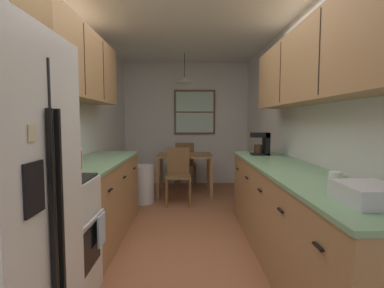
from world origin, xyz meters
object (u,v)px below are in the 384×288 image
(microwave_over_range, at_px, (23,68))
(dining_table, at_px, (185,160))
(dining_chair_near, at_px, (178,173))
(storage_canister, at_px, (75,159))
(mug_by_coffeemaker, at_px, (336,179))
(stove_range, at_px, (46,241))
(coffee_maker, at_px, (262,143))
(dining_chair_far, at_px, (185,162))
(dish_rack, at_px, (369,194))
(trash_bin, at_px, (143,184))

(microwave_over_range, bearing_deg, dining_table, 71.65)
(dining_chair_near, bearing_deg, storage_canister, -113.05)
(microwave_over_range, height_order, mug_by_coffeemaker, microwave_over_range)
(stove_range, relative_size, coffee_maker, 3.84)
(stove_range, bearing_deg, storage_canister, 90.54)
(dining_chair_far, distance_m, coffee_maker, 2.48)
(dining_chair_far, distance_m, dish_rack, 4.56)
(microwave_over_range, relative_size, dining_chair_far, 0.64)
(microwave_over_range, height_order, dining_chair_far, microwave_over_range)
(dining_chair_near, height_order, dish_rack, dish_rack)
(storage_canister, xyz_separation_m, dish_rack, (1.99, -1.14, -0.04))
(dining_table, xyz_separation_m, dining_chair_near, (-0.10, -0.62, -0.12))
(microwave_over_range, relative_size, dish_rack, 1.70)
(stove_range, distance_m, trash_bin, 2.68)
(stove_range, xyz_separation_m, mug_by_coffeemaker, (2.01, -0.14, 0.48))
(dining_chair_near, xyz_separation_m, coffee_maker, (1.11, -0.97, 0.55))
(dining_chair_far, xyz_separation_m, dish_rack, (1.01, -4.43, 0.45))
(microwave_over_range, xyz_separation_m, trash_bin, (0.41, 2.65, -1.39))
(stove_range, distance_m, mug_by_coffeemaker, 2.07)
(dining_chair_far, height_order, mug_by_coffeemaker, mug_by_coffeemaker)
(stove_range, bearing_deg, dining_chair_far, 75.88)
(microwave_over_range, relative_size, trash_bin, 0.93)
(dish_rack, bearing_deg, stove_range, 164.46)
(stove_range, relative_size, dish_rack, 3.24)
(storage_canister, bearing_deg, trash_bin, 81.74)
(coffee_maker, bearing_deg, microwave_over_range, -141.41)
(dining_table, bearing_deg, dining_chair_far, 89.31)
(dining_table, height_order, dining_chair_near, dining_chair_near)
(stove_range, height_order, dining_table, stove_range)
(microwave_over_range, bearing_deg, trash_bin, 81.26)
(dish_rack, bearing_deg, coffee_maker, 90.12)
(dining_chair_near, xyz_separation_m, trash_bin, (-0.57, 0.01, -0.19))
(microwave_over_range, distance_m, dining_chair_far, 4.20)
(stove_range, bearing_deg, dining_table, 73.47)
(storage_canister, distance_m, coffee_maker, 2.26)
(microwave_over_range, distance_m, dish_rack, 2.29)
(stove_range, height_order, dining_chair_near, stove_range)
(microwave_over_range, relative_size, mug_by_coffeemaker, 4.72)
(dining_chair_far, bearing_deg, storage_canister, -106.61)
(dining_chair_far, bearing_deg, mug_by_coffeemaker, -75.51)
(coffee_maker, bearing_deg, storage_canister, -151.41)
(microwave_over_range, xyz_separation_m, dish_rack, (2.10, -0.55, -0.75))
(trash_bin, bearing_deg, mug_by_coffeemaker, -58.44)
(coffee_maker, height_order, mug_by_coffeemaker, coffee_maker)
(dining_table, xyz_separation_m, storage_canister, (-0.97, -2.67, 0.37))
(microwave_over_range, height_order, coffee_maker, microwave_over_range)
(coffee_maker, bearing_deg, trash_bin, 149.68)
(dining_table, distance_m, mug_by_coffeemaker, 3.57)
(storage_canister, distance_m, dish_rack, 2.29)
(coffee_maker, distance_m, dish_rack, 2.22)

